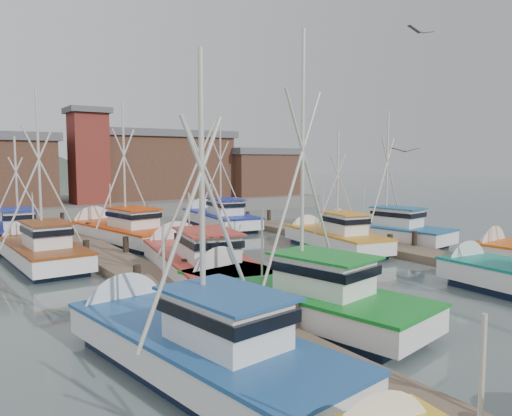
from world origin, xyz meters
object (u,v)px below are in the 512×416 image
boat_4 (284,295)px  boat_12 (120,231)px  boat_8 (196,261)px  lookout_tower (89,155)px

boat_4 → boat_12: size_ratio=0.95×
boat_8 → boat_12: 10.93m
boat_8 → boat_12: (0.19, 10.92, 0.00)m
boat_4 → boat_8: (0.16, 6.70, -0.00)m
boat_4 → boat_8: bearing=76.9°
lookout_tower → boat_12: lookout_tower is taller
lookout_tower → boat_4: lookout_tower is taller
lookout_tower → boat_12: size_ratio=0.81×
lookout_tower → boat_4: size_ratio=0.85×
boat_8 → boat_12: size_ratio=1.01×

